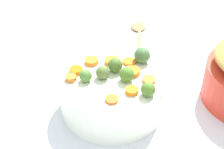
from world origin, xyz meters
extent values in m
cube|color=silver|center=(0.00, 0.00, 0.01)|extent=(2.40, 2.40, 0.02)
cylinder|color=white|center=(-0.01, -0.04, 0.07)|extent=(0.27, 0.27, 0.10)
cylinder|color=orange|center=(-0.10, -0.03, 0.13)|extent=(0.05, 0.05, 0.01)
cylinder|color=orange|center=(-0.11, -0.07, 0.13)|extent=(0.03, 0.03, 0.01)
cylinder|color=orange|center=(0.04, -0.01, 0.13)|extent=(0.04, 0.04, 0.01)
cylinder|color=orange|center=(0.08, -0.03, 0.13)|extent=(0.05, 0.05, 0.01)
cylinder|color=orange|center=(-0.07, 0.01, 0.13)|extent=(0.05, 0.05, 0.01)
cylinder|color=orange|center=(-0.02, 0.02, 0.13)|extent=(0.06, 0.06, 0.01)
cylinder|color=orange|center=(0.02, 0.03, 0.12)|extent=(0.05, 0.05, 0.01)
cylinder|color=orange|center=(0.05, -0.08, 0.13)|extent=(0.04, 0.04, 0.01)
cylinder|color=orange|center=(0.01, -0.12, 0.12)|extent=(0.03, 0.03, 0.01)
sphere|color=olive|center=(-0.03, -0.04, 0.14)|extent=(0.03, 0.03, 0.03)
sphere|color=#4F712B|center=(-0.01, -0.01, 0.14)|extent=(0.04, 0.04, 0.04)
sphere|color=#517B28|center=(0.09, -0.09, 0.14)|extent=(0.03, 0.03, 0.03)
sphere|color=#48743F|center=(0.06, 0.04, 0.14)|extent=(0.04, 0.04, 0.04)
sphere|color=#538337|center=(-0.07, -0.06, 0.14)|extent=(0.03, 0.03, 0.03)
sphere|color=#50812B|center=(0.03, -0.04, 0.14)|extent=(0.04, 0.04, 0.04)
cube|color=#AD824F|center=(0.03, 0.25, 0.02)|extent=(0.05, 0.27, 0.01)
ellipsoid|color=#AD824F|center=(0.00, 0.40, 0.03)|extent=(0.06, 0.07, 0.01)
camera|label=1|loc=(0.13, -0.69, 0.64)|focal=54.64mm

